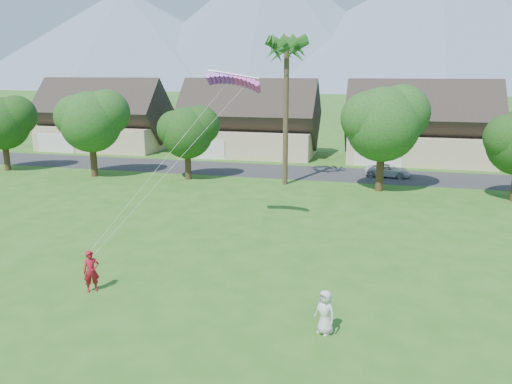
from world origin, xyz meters
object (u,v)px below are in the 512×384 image
(watcher, at_px, (325,312))
(kite_flyer, at_px, (91,271))
(parked_car, at_px, (388,171))
(parafoil_kite, at_px, (234,79))

(watcher, bearing_deg, kite_flyer, -155.67)
(parked_car, relative_size, parafoil_kite, 1.31)
(watcher, relative_size, parafoil_kite, 0.55)
(parafoil_kite, bearing_deg, parked_car, 60.23)
(kite_flyer, bearing_deg, watcher, -45.60)
(parked_car, height_order, parafoil_kite, parafoil_kite)
(watcher, relative_size, parked_car, 0.42)
(parked_car, bearing_deg, parafoil_kite, 158.89)
(kite_flyer, distance_m, parked_car, 31.82)
(kite_flyer, bearing_deg, parked_car, 26.52)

